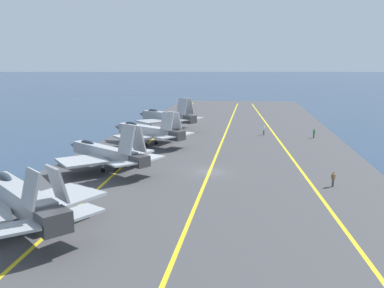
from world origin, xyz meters
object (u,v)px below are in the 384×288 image
at_px(crew_brown_vest, 333,178).
at_px(parked_jet_nearest, 20,199).
at_px(parked_jet_third, 147,131).
at_px(crew_white_vest, 264,130).
at_px(crew_green_vest, 314,133).
at_px(parked_jet_second, 106,153).
at_px(parked_jet_fourth, 166,117).

bearing_deg(crew_brown_vest, parked_jet_nearest, 120.02).
relative_size(parked_jet_third, crew_white_vest, 8.84).
relative_size(parked_jet_third, crew_green_vest, 8.96).
bearing_deg(crew_white_vest, parked_jet_second, 145.91).
distance_m(parked_jet_fourth, crew_white_vest, 20.67).
bearing_deg(parked_jet_second, parked_jet_fourth, -0.95).
height_order(parked_jet_second, crew_green_vest, parked_jet_second).
distance_m(parked_jet_second, parked_jet_third, 17.69).
height_order(parked_jet_nearest, parked_jet_second, parked_jet_second).
bearing_deg(parked_jet_nearest, crew_brown_vest, -59.98).
distance_m(parked_jet_fourth, crew_green_vest, 30.08).
bearing_deg(crew_brown_vest, parked_jet_fourth, 35.65).
xyz_separation_m(parked_jet_third, crew_brown_vest, (-20.98, -26.76, -1.39)).
bearing_deg(crew_brown_vest, parked_jet_third, 51.91).
height_order(crew_brown_vest, crew_green_vest, crew_green_vest).
xyz_separation_m(parked_jet_fourth, crew_brown_vest, (-37.70, -27.03, -1.85)).
distance_m(parked_jet_nearest, parked_jet_second, 19.39).
distance_m(parked_jet_nearest, parked_jet_fourth, 53.78).
xyz_separation_m(parked_jet_nearest, parked_jet_fourth, (53.78, -0.79, 0.24)).
distance_m(crew_white_vest, crew_green_vest, 9.44).
bearing_deg(crew_white_vest, parked_jet_nearest, 157.23).
relative_size(parked_jet_second, parked_jet_third, 0.97).
relative_size(parked_jet_second, parked_jet_fourth, 1.00).
bearing_deg(parked_jet_third, parked_jet_fourth, 0.94).
relative_size(parked_jet_third, parked_jet_fourth, 1.03).
distance_m(parked_jet_nearest, parked_jet_third, 37.08).
relative_size(crew_brown_vest, crew_green_vest, 0.97).
distance_m(crew_white_vest, crew_brown_vest, 34.78).
distance_m(parked_jet_second, crew_green_vest, 41.55).
xyz_separation_m(parked_jet_second, crew_white_vest, (30.81, -20.85, -1.32)).
xyz_separation_m(parked_jet_fourth, crew_white_vest, (-3.58, -20.28, -1.80)).
height_order(parked_jet_nearest, parked_jet_third, parked_jet_nearest).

